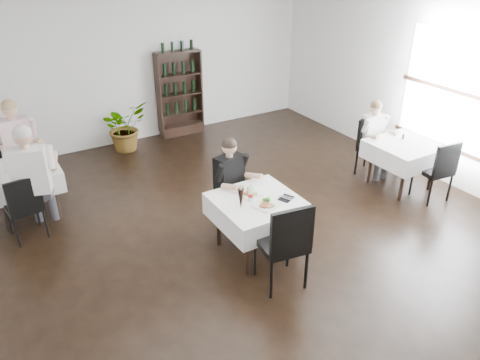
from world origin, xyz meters
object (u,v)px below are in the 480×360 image
at_px(main_table, 257,210).
at_px(diner_main, 233,179).
at_px(wine_shelf, 180,94).
at_px(potted_tree, 124,127).

xyz_separation_m(main_table, diner_main, (-0.01, 0.58, 0.18)).
distance_m(wine_shelf, diner_main, 3.84).
relative_size(main_table, diner_main, 0.74).
distance_m(wine_shelf, main_table, 4.41).
xyz_separation_m(wine_shelf, diner_main, (-0.91, -3.73, -0.04)).
bearing_deg(wine_shelf, potted_tree, -170.63).
bearing_deg(potted_tree, main_table, -84.78).
bearing_deg(main_table, diner_main, 91.20).
relative_size(main_table, potted_tree, 1.10).
bearing_deg(potted_tree, diner_main, -84.12).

